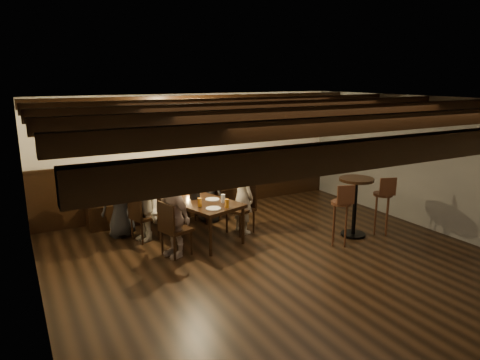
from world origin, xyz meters
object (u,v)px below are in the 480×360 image
dining_table (193,202)px  chair_left_near (144,225)px  person_left_far (173,217)px  bar_stool_right (382,212)px  high_top_table (355,198)px  bar_stool_left (340,222)px  person_right_near (209,188)px  person_bench_right (200,186)px  chair_right_near (208,207)px  person_right_far (242,196)px  chair_right_far (241,217)px  person_bench_left (120,201)px  person_left_near (141,200)px  chair_left_far (176,239)px  person_bench_centre (158,190)px

dining_table → chair_left_near: (-0.82, 0.23, -0.37)m
person_left_far → bar_stool_right: person_left_far is taller
bar_stool_right → high_top_table: bearing=-177.0°
bar_stool_left → person_right_near: bearing=139.4°
chair_left_near → person_bench_right: size_ratio=0.73×
chair_right_near → person_right_far: person_right_far is taller
chair_right_far → person_bench_right: person_bench_right is taller
person_left_far → bar_stool_right: 3.67m
person_bench_left → person_left_near: size_ratio=0.90×
chair_left_far → person_left_far: (-0.03, -0.01, 0.37)m
person_bench_left → person_bench_centre: (0.82, 0.40, -0.01)m
chair_left_far → person_right_far: (1.41, 0.41, 0.39)m
chair_left_near → chair_right_far: chair_right_far is taller
chair_right_near → person_left_far: bearing=121.5°
chair_right_far → bar_stool_left: bearing=-154.4°
person_left_near → person_right_far: 1.75m
chair_right_near → person_bench_left: (-1.68, -0.02, 0.36)m
person_bench_right → person_right_far: person_right_far is taller
person_left_near → person_right_far: (1.69, -0.45, -0.05)m
dining_table → person_right_far: (0.85, -0.22, 0.03)m
person_right_far → high_top_table: person_right_far is taller
bar_stool_right → bar_stool_left: bearing=-156.8°
dining_table → person_bench_centre: 1.05m
chair_left_far → person_bench_centre: (0.27, 1.64, 0.36)m
chair_left_far → chair_right_near: (1.13, 1.27, 0.01)m
person_right_near → bar_stool_left: 2.58m
chair_right_near → person_right_near: bearing=-90.0°
chair_right_far → person_left_near: size_ratio=0.65×
chair_right_far → person_left_near: bearing=58.5°
high_top_table → bar_stool_left: bar_stool_left is taller
person_right_far → bar_stool_right: person_right_far is taller
dining_table → person_left_near: bearing=149.0°
chair_left_near → person_right_near: person_right_near is taller
chair_left_near → chair_right_near: (1.38, 0.40, 0.01)m
person_bench_centre → high_top_table: 3.62m
chair_right_far → person_bench_right: 1.40m
person_left_far → person_right_near: bearing=121.0°
chair_left_far → person_left_near: 1.00m
chair_left_far → person_left_far: 0.37m
dining_table → person_right_far: bearing=-31.0°
person_left_near → high_top_table: bearing=48.9°
dining_table → chair_right_near: 0.92m
person_right_near → high_top_table: person_right_near is taller
chair_right_far → bar_stool_right: (2.16, -1.25, 0.11)m
person_bench_centre → bar_stool_left: bearing=115.6°
person_bench_right → bar_stool_right: 3.51m
person_bench_centre → person_bench_left: bearing=9.5°
dining_table → person_bench_left: size_ratio=1.55×
dining_table → high_top_table: size_ratio=1.91×
chair_left_near → bar_stool_left: 3.30m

